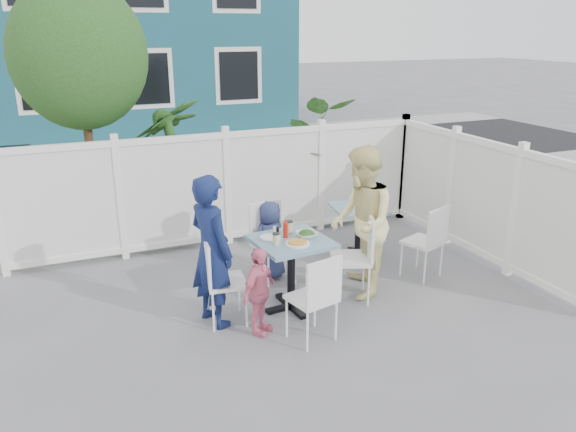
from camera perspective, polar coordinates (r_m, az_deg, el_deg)
name	(u,v)px	position (r m, az deg, el deg)	size (l,w,h in m)	color
ground	(287,320)	(6.06, -0.10, -10.51)	(80.00, 80.00, 0.00)	slate
near_sidewalk	(198,215)	(9.39, -9.10, 0.15)	(24.00, 2.60, 0.01)	gray
street	(157,166)	(12.89, -13.15, 4.97)	(24.00, 5.00, 0.01)	black
far_sidewalk	(136,141)	(15.89, -15.17, 7.37)	(24.00, 1.60, 0.01)	gray
building	(94,25)	(18.94, -19.12, 17.89)	(11.00, 6.00, 6.00)	#19515A
fence_back	(227,190)	(7.89, -6.19, 2.62)	(5.86, 0.08, 1.60)	white
fence_right	(481,202)	(7.76, 18.98, 1.39)	(0.08, 3.66, 1.60)	white
tree	(79,55)	(8.20, -20.45, 15.03)	(1.80, 1.62, 3.59)	#382316
utility_cabinet	(9,194)	(9.21, -26.45, 1.98)	(0.66, 0.47, 1.23)	gold
potted_shrub_a	(173,168)	(8.36, -11.56, 4.81)	(1.12, 1.12, 2.01)	#1B3A14
potted_shrub_b	(321,161)	(9.02, 3.37, 5.60)	(1.65, 1.43, 1.83)	#1B3A14
main_table	(291,255)	(6.03, 0.33, -4.02)	(0.84, 0.84, 0.81)	slate
spare_table	(358,218)	(7.50, 7.16, -0.23)	(0.75, 0.75, 0.70)	slate
chair_left	(218,275)	(5.82, -7.15, -5.95)	(0.45, 0.46, 0.93)	white
chair_right	(359,251)	(6.33, 7.18, -3.52)	(0.57, 0.58, 1.00)	white
chair_back	(270,236)	(6.76, -1.81, -2.05)	(0.51, 0.49, 0.97)	white
chair_near	(317,293)	(5.44, 2.94, -7.82)	(0.49, 0.48, 0.91)	white
chair_spare	(429,237)	(7.01, 14.12, -2.08)	(0.54, 0.53, 0.93)	white
man	(211,251)	(5.74, -7.79, -3.55)	(0.58, 0.38, 1.60)	#121D4B
woman	(361,223)	(6.36, 7.45, -0.67)	(0.84, 0.66, 1.73)	#F0DC4E
boy	(270,240)	(6.83, -1.84, -2.48)	(0.48, 0.31, 0.98)	navy
toddler	(259,292)	(5.63, -2.96, -7.68)	(0.54, 0.22, 0.92)	pink
plate_main	(297,243)	(5.84, 0.97, -2.81)	(0.26, 0.26, 0.02)	white
plate_side	(270,237)	(6.01, -1.80, -2.19)	(0.22, 0.22, 0.02)	white
salad_bowl	(307,235)	(6.03, 1.90, -1.91)	(0.22, 0.22, 0.05)	white
coffee_cup_a	(276,239)	(5.82, -1.22, -2.37)	(0.07, 0.07, 0.11)	beige
coffee_cup_b	(289,227)	(6.14, 0.10, -1.17)	(0.08, 0.08, 0.13)	beige
ketchup_bottle	(285,230)	(5.99, -0.26, -1.45)	(0.05, 0.05, 0.17)	#AC1A0C
salt_shaker	(275,230)	(6.15, -1.37, -1.39)	(0.03, 0.03, 0.07)	white
pepper_shaker	(278,230)	(6.14, -1.06, -1.45)	(0.03, 0.03, 0.07)	black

